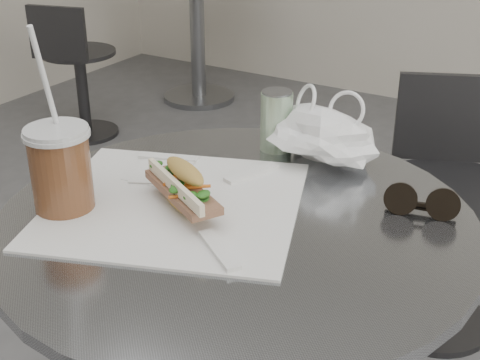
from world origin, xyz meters
The scene contains 11 objects.
cafe_table centered at (0.00, 0.20, 0.47)m, with size 0.76×0.76×0.74m.
bg_table centered at (-1.60, 2.40, 0.47)m, with size 0.70×0.70×0.74m.
chair_far centered at (0.12, 1.12, 0.32)m, with size 0.40×0.42×0.71m.
bg_chair centered at (-1.77, 1.64, 0.30)m, with size 0.36×0.38×0.66m.
sandwich_paper centered at (-0.11, 0.18, 0.74)m, with size 0.40×0.38×0.00m, color white.
banh_mi centered at (-0.08, 0.18, 0.78)m, with size 0.23×0.19×0.08m.
iced_coffee centered at (-0.25, 0.08, 0.81)m, with size 0.10×0.10×0.30m.
sunglasses centered at (0.25, 0.35, 0.76)m, with size 0.12×0.05×0.05m.
plastic_bag centered at (0.02, 0.46, 0.79)m, with size 0.20×0.15×0.10m, color white, non-canonical shape.
napkin_stack centered at (-0.19, 0.26, 0.74)m, with size 0.13×0.13×0.01m.
drink_can centered at (-0.08, 0.47, 0.80)m, with size 0.06×0.06×0.12m.
Camera 1 is at (0.48, -0.58, 1.25)m, focal length 50.00 mm.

